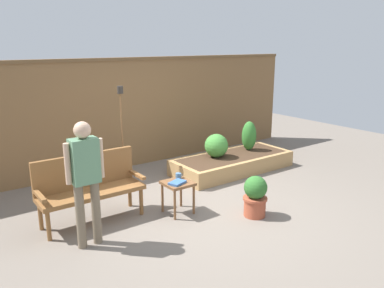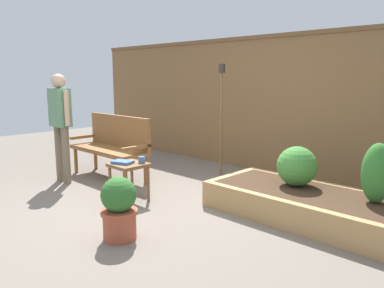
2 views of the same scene
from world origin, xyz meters
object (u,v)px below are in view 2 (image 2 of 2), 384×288
at_px(shrub_near_bench, 297,166).
at_px(cup_on_table, 142,160).
at_px(side_table, 129,170).
at_px(book_on_table, 123,162).
at_px(tiki_torch, 221,100).
at_px(shrub_far_corner, 377,173).
at_px(person_by_bench, 60,118).
at_px(potted_boxwood, 119,207).
at_px(garden_bench, 113,142).

bearing_deg(shrub_near_bench, cup_on_table, -147.29).
height_order(side_table, book_on_table, book_on_table).
bearing_deg(tiki_torch, shrub_near_bench, -21.10).
bearing_deg(shrub_far_corner, person_by_bench, -162.10).
height_order(book_on_table, shrub_near_bench, shrub_near_bench).
bearing_deg(book_on_table, cup_on_table, 32.81).
height_order(side_table, shrub_near_bench, shrub_near_bench).
xyz_separation_m(book_on_table, potted_boxwood, (0.88, -0.68, -0.19)).
bearing_deg(person_by_bench, shrub_far_corner, 17.90).
relative_size(shrub_far_corner, person_by_bench, 0.38).
distance_m(garden_bench, shrub_near_bench, 2.82).
relative_size(side_table, person_by_bench, 0.31).
bearing_deg(potted_boxwood, shrub_near_bench, 66.64).
relative_size(side_table, cup_on_table, 4.16).
height_order(side_table, shrub_far_corner, shrub_far_corner).
relative_size(cup_on_table, shrub_far_corner, 0.19).
bearing_deg(shrub_far_corner, shrub_near_bench, 180.00).
relative_size(tiki_torch, person_by_bench, 1.10).
distance_m(book_on_table, potted_boxwood, 1.13).
height_order(potted_boxwood, shrub_far_corner, shrub_far_corner).
height_order(garden_bench, side_table, garden_bench).
distance_m(cup_on_table, potted_boxwood, 1.16).
bearing_deg(person_by_bench, cup_on_table, 10.18).
relative_size(book_on_table, person_by_bench, 0.15).
xyz_separation_m(cup_on_table, shrub_far_corner, (2.40, 0.99, 0.08)).
bearing_deg(cup_on_table, tiki_torch, 93.67).
xyz_separation_m(shrub_near_bench, person_by_bench, (-3.04, -1.26, 0.41)).
bearing_deg(book_on_table, tiki_torch, 69.61).
xyz_separation_m(shrub_far_corner, tiki_torch, (-2.50, 0.64, 0.57)).
distance_m(side_table, potted_boxwood, 1.12).
height_order(side_table, person_by_bench, person_by_bench).
height_order(garden_bench, tiki_torch, tiki_torch).
bearing_deg(person_by_bench, potted_boxwood, -14.82).
relative_size(side_table, shrub_near_bench, 1.07).
relative_size(side_table, book_on_table, 2.01).
distance_m(garden_bench, tiki_torch, 1.76).
height_order(shrub_far_corner, tiki_torch, tiki_torch).
distance_m(cup_on_table, tiki_torch, 1.75).
distance_m(cup_on_table, shrub_near_bench, 1.83).
distance_m(side_table, person_by_bench, 1.51).
bearing_deg(side_table, shrub_far_corner, 24.11).
distance_m(book_on_table, shrub_near_bench, 2.05).
relative_size(garden_bench, potted_boxwood, 2.39).
relative_size(potted_boxwood, person_by_bench, 0.39).
bearing_deg(garden_bench, shrub_far_corner, 8.97).
xyz_separation_m(potted_boxwood, tiki_torch, (-0.85, 2.49, 0.86)).
height_order(book_on_table, shrub_far_corner, shrub_far_corner).
relative_size(garden_bench, person_by_bench, 0.92).
bearing_deg(shrub_far_corner, cup_on_table, -157.57).
bearing_deg(shrub_far_corner, tiki_torch, 165.76).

